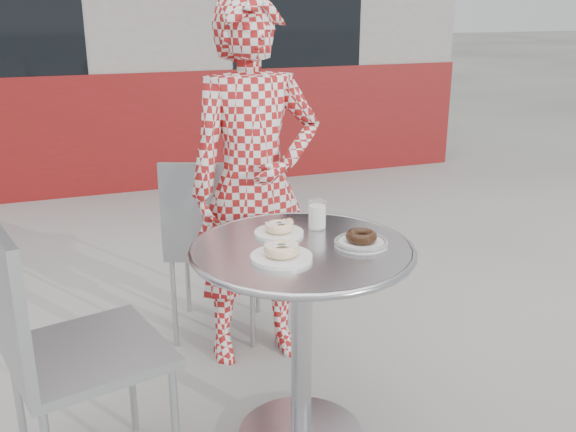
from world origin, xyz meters
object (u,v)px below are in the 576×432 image
object	(u,v)px
seated_person	(255,186)
milk_cup	(317,216)
plate_near	(281,253)
chair_left	(90,407)
plate_checker	(361,240)
bistro_table	(302,298)
chair_far	(217,278)
plate_far	(279,229)

from	to	relation	value
seated_person	milk_cup	xyz separation A→B (m)	(0.07, -0.53, 0.02)
plate_near	milk_cup	xyz separation A→B (m)	(0.22, 0.23, 0.03)
chair_left	plate_near	bearing A→B (deg)	-114.21
chair_left	plate_checker	world-z (taller)	chair_left
bistro_table	chair_left	xyz separation A→B (m)	(-0.72, 0.04, -0.29)
chair_left	plate_checker	xyz separation A→B (m)	(0.92, -0.09, 0.49)
chair_far	chair_left	xyz separation A→B (m)	(-0.65, -0.90, 0.02)
chair_far	plate_checker	bearing A→B (deg)	126.37
bistro_table	chair_far	world-z (taller)	chair_far
chair_far	bistro_table	bearing A→B (deg)	115.72
chair_left	seated_person	size ratio (longest dim) A/B	0.60
plate_near	milk_cup	world-z (taller)	milk_cup
bistro_table	plate_near	size ratio (longest dim) A/B	3.89
plate_far	plate_near	world-z (taller)	plate_near
chair_far	plate_near	world-z (taller)	chair_far
chair_left	chair_far	bearing A→B (deg)	-49.83
bistro_table	seated_person	distance (m)	0.71
plate_far	seated_person	bearing A→B (deg)	81.85
chair_far	chair_left	distance (m)	1.11
seated_person	chair_left	bearing A→B (deg)	-138.58
chair_left	plate_near	world-z (taller)	chair_left
plate_far	plate_near	xyz separation A→B (m)	(-0.07, -0.22, 0.00)
plate_far	milk_cup	distance (m)	0.15
plate_far	chair_far	bearing A→B (deg)	92.92
plate_far	plate_checker	bearing A→B (deg)	-40.71
seated_person	milk_cup	world-z (taller)	seated_person
bistro_table	plate_checker	world-z (taller)	plate_checker
chair_left	seated_person	xyz separation A→B (m)	(0.77, 0.64, 0.50)
chair_left	milk_cup	size ratio (longest dim) A/B	9.12
bistro_table	chair_far	distance (m)	0.99
seated_person	plate_checker	size ratio (longest dim) A/B	8.67
chair_left	seated_person	bearing A→B (deg)	-64.00
plate_far	plate_near	distance (m)	0.23
bistro_table	milk_cup	world-z (taller)	milk_cup
plate_near	milk_cup	bearing A→B (deg)	46.47
plate_checker	milk_cup	bearing A→B (deg)	110.77
bistro_table	milk_cup	xyz separation A→B (m)	(0.12, 0.15, 0.24)
plate_checker	chair_far	bearing A→B (deg)	104.99
bistro_table	plate_near	xyz separation A→B (m)	(-0.10, -0.08, 0.21)
seated_person	plate_far	world-z (taller)	seated_person
seated_person	plate_near	world-z (taller)	seated_person
chair_left	milk_cup	bearing A→B (deg)	-95.99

